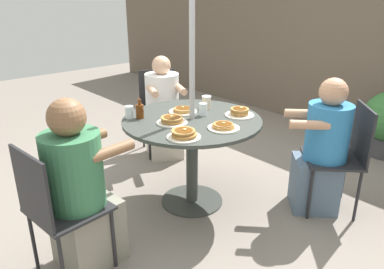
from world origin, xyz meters
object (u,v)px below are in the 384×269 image
Objects in this scene: pancake_plate_b at (183,110)px; drinking_glass_b at (203,110)px; diner_east at (322,152)px; pancake_plate_d at (223,127)px; pancake_plate_e at (172,120)px; drinking_glass_a at (129,112)px; patio_chair_north at (55,205)px; coffee_cup at (206,102)px; patio_table at (192,135)px; diner_north at (80,193)px; patio_chair_south at (160,105)px; patio_chair_east at (344,152)px; diner_south at (163,112)px; pancake_plate_a at (240,113)px; syrup_bottle at (140,111)px; pancake_plate_c at (184,134)px.

pancake_plate_b is 0.19m from drinking_glass_b.
diner_east is 4.64× the size of pancake_plate_d.
pancake_plate_e is 2.38× the size of drinking_glass_a.
drinking_glass_a reaches higher than pancake_plate_d.
pancake_plate_d is (0.21, 1.24, 0.26)m from patio_chair_north.
diner_east is at bearing 44.33° from drinking_glass_a.
patio_chair_north is 7.93× the size of coffee_cup.
patio_chair_north reaches higher than pancake_plate_d.
diner_east is at bearing 43.10° from patio_table.
diner_north reaches higher than drinking_glass_b.
patio_chair_south is 1.07m from coffee_cup.
patio_chair_east is 1.03m from pancake_plate_d.
diner_south is 1.38m from pancake_plate_d.
drinking_glass_b is at bearing 54.56° from drinking_glass_a.
diner_south is at bearing 161.95° from pancake_plate_d.
pancake_plate_a is at bearing 66.95° from pancake_plate_e.
syrup_bottle reaches higher than drinking_glass_a.
diner_east is 1.24× the size of patio_chair_south.
diner_north is 1.37m from coffee_cup.
patio_table is 0.23m from drinking_glass_b.
diner_south is 6.88× the size of syrup_bottle.
pancake_plate_a is 2.12× the size of coffee_cup.
pancake_plate_a is at bearing 95.67° from pancake_plate_c.
pancake_plate_a is (0.21, 0.34, 0.17)m from patio_table.
patio_table is 4.66× the size of pancake_plate_c.
diner_east reaches higher than pancake_plate_d.
diner_east is at bearing 65.92° from patio_chair_north.
pancake_plate_e is at bearing 95.97° from diner_east.
coffee_cup is at bearing 101.13° from patio_chair_south.
pancake_plate_b reaches higher than patio_table.
drinking_glass_b is (-0.89, -0.72, 0.30)m from patio_chair_east.
diner_east is (-0.13, -0.12, -0.01)m from patio_chair_east.
patio_chair_east is at bearing 61.72° from pancake_plate_c.
diner_north is 0.86m from drinking_glass_a.
patio_chair_south reaches higher than pancake_plate_c.
diner_north is 11.46× the size of drinking_glass_a.
patio_table is 10.88× the size of drinking_glass_b.
syrup_bottle is at bearing -106.91° from coffee_cup.
drinking_glass_a is (-0.17, -0.42, 0.03)m from pancake_plate_b.
pancake_plate_a is (1.32, -0.17, 0.27)m from patio_chair_south.
drinking_glass_a is (-0.62, -0.05, 0.03)m from pancake_plate_c.
patio_table is at bearing -91.73° from drinking_glass_b.
coffee_cup is (1.00, -0.24, 0.30)m from patio_chair_south.
drinking_glass_a is (-1.24, -1.21, 0.30)m from patio_chair_east.
coffee_cup reaches higher than pancake_plate_a.
pancake_plate_d is 2.38× the size of drinking_glass_a.
diner_east is 4.64× the size of pancake_plate_b.
diner_east is at bearing 38.01° from drinking_glass_b.
coffee_cup is (-0.45, 0.25, 0.04)m from pancake_plate_d.
pancake_plate_e is at bearing 80.78° from diner_south.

